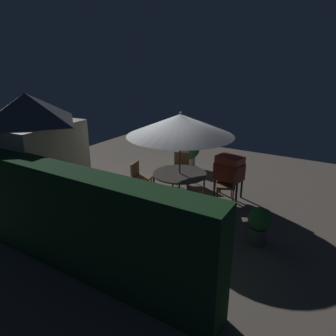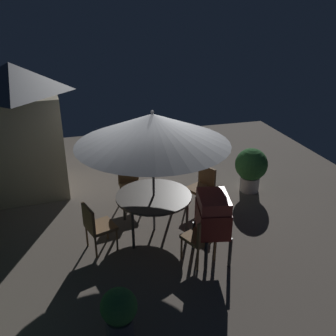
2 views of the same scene
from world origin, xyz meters
name	(u,v)px [view 1 (image 1 of 2)]	position (x,y,z in m)	size (l,w,h in m)	color
ground_plane	(164,195)	(0.00, 0.00, 0.00)	(11.00, 11.00, 0.00)	#6B6056
hedge_backdrop	(60,216)	(0.00, 3.50, 0.95)	(6.21, 0.53, 1.91)	#193D1E
garden_shed	(34,156)	(2.01, 2.46, 1.49)	(2.01, 1.99, 2.92)	#C6B793
patio_table	(180,175)	(-0.50, -0.01, 0.70)	(1.42, 1.42, 0.75)	#47423D
patio_umbrella	(180,125)	(-0.50, -0.01, 2.04)	(2.75, 2.75, 2.38)	#4C4C51
bbq_grill	(229,169)	(-1.61, -0.75, 0.85)	(0.78, 0.63, 1.20)	maroon
chair_near_shed	(170,200)	(-0.87, 1.11, 0.52)	(0.58, 0.59, 0.90)	olive
chair_far_side	(229,183)	(-1.69, -0.55, 0.52)	(0.61, 0.61, 0.90)	olive
chair_toward_hedge	(181,165)	(0.10, -1.21, 0.52)	(0.62, 0.62, 0.90)	olive
chair_toward_house	(139,176)	(0.66, 0.23, 0.52)	(0.55, 0.54, 0.90)	olive
potted_plant_by_shed	(189,150)	(0.51, -2.53, 0.60)	(0.74, 0.74, 1.04)	silver
potted_plant_by_grill	(259,224)	(-2.92, 1.02, 0.45)	(0.48, 0.48, 0.80)	#4C4C51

